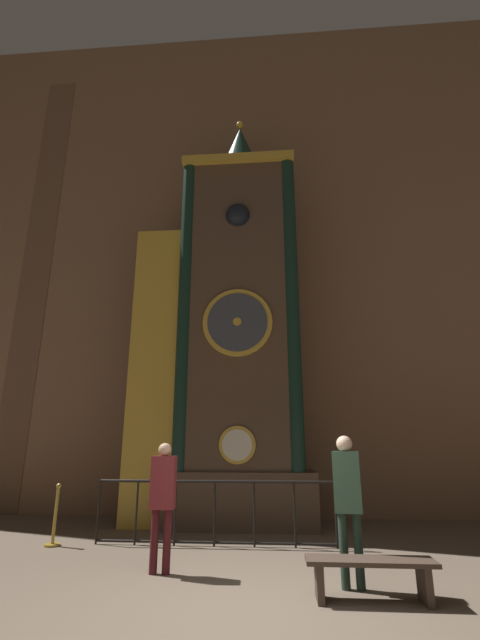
% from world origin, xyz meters
% --- Properties ---
extents(ground_plane, '(28.00, 28.00, 0.00)m').
position_xyz_m(ground_plane, '(0.00, 0.00, 0.00)').
color(ground_plane, brown).
extents(cathedral_back_wall, '(24.00, 0.32, 15.06)m').
position_xyz_m(cathedral_back_wall, '(-0.09, 6.32, 7.52)').
color(cathedral_back_wall, '#846047').
rests_on(cathedral_back_wall, ground_plane).
extents(clock_tower, '(4.21, 1.77, 10.59)m').
position_xyz_m(clock_tower, '(-0.82, 5.03, 4.35)').
color(clock_tower, brown).
rests_on(clock_tower, ground_plane).
extents(railing_fence, '(4.27, 0.05, 1.08)m').
position_xyz_m(railing_fence, '(-0.73, 3.10, 0.60)').
color(railing_fence, black).
rests_on(railing_fence, ground_plane).
extents(visitor_near, '(0.35, 0.23, 1.72)m').
position_xyz_m(visitor_near, '(-1.24, 1.38, 1.03)').
color(visitor_near, '#461518').
rests_on(visitor_near, ground_plane).
extents(visitor_far, '(0.37, 0.26, 1.81)m').
position_xyz_m(visitor_far, '(1.29, 0.93, 1.09)').
color(visitor_far, '#213427').
rests_on(visitor_far, ground_plane).
extents(stanchion_post, '(0.28, 0.28, 1.02)m').
position_xyz_m(stanchion_post, '(-3.54, 2.90, 0.33)').
color(stanchion_post, '#B28E33').
rests_on(stanchion_post, ground_plane).
extents(visitor_bench, '(1.46, 0.40, 0.44)m').
position_xyz_m(visitor_bench, '(1.42, 0.51, 0.32)').
color(visitor_bench, '#423328').
rests_on(visitor_bench, ground_plane).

